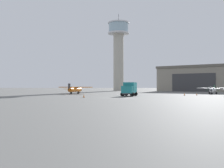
% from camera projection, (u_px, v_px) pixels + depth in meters
% --- Properties ---
extents(ground_plane, '(400.00, 400.00, 0.00)m').
position_uv_depth(ground_plane, '(119.00, 98.00, 49.44)').
color(ground_plane, '#60605E').
extents(control_tower, '(9.77, 9.77, 35.70)m').
position_uv_depth(control_tower, '(118.00, 48.00, 114.22)').
color(control_tower, '#B2AD9E').
rests_on(control_tower, ground_plane).
extents(hangar, '(37.66, 33.06, 10.68)m').
position_uv_depth(hangar, '(199.00, 79.00, 106.99)').
color(hangar, gray).
rests_on(hangar, ground_plane).
extents(airplane_orange, '(10.18, 7.95, 3.00)m').
position_uv_depth(airplane_orange, '(75.00, 89.00, 70.84)').
color(airplane_orange, orange).
rests_on(airplane_orange, ground_plane).
extents(airplane_white, '(8.32, 6.63, 2.55)m').
position_uv_depth(airplane_white, '(213.00, 90.00, 71.32)').
color(airplane_white, white).
rests_on(airplane_white, ground_plane).
extents(truck_box_teal, '(3.90, 5.89, 3.18)m').
position_uv_depth(truck_box_teal, '(130.00, 89.00, 57.00)').
color(truck_box_teal, '#38383D').
rests_on(truck_box_teal, ground_plane).
extents(traffic_cone_near_left, '(0.36, 0.36, 0.54)m').
position_uv_depth(traffic_cone_near_left, '(197.00, 94.00, 61.82)').
color(traffic_cone_near_left, black).
rests_on(traffic_cone_near_left, ground_plane).
extents(traffic_cone_near_right, '(0.36, 0.36, 0.72)m').
position_uv_depth(traffic_cone_near_right, '(84.00, 96.00, 49.92)').
color(traffic_cone_near_right, black).
rests_on(traffic_cone_near_right, ground_plane).
extents(traffic_cone_mid_apron, '(0.36, 0.36, 0.59)m').
position_uv_depth(traffic_cone_mid_apron, '(184.00, 94.00, 60.77)').
color(traffic_cone_mid_apron, black).
rests_on(traffic_cone_mid_apron, ground_plane).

